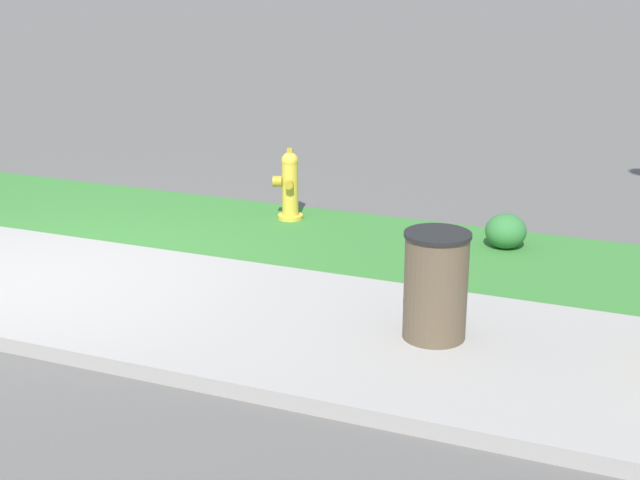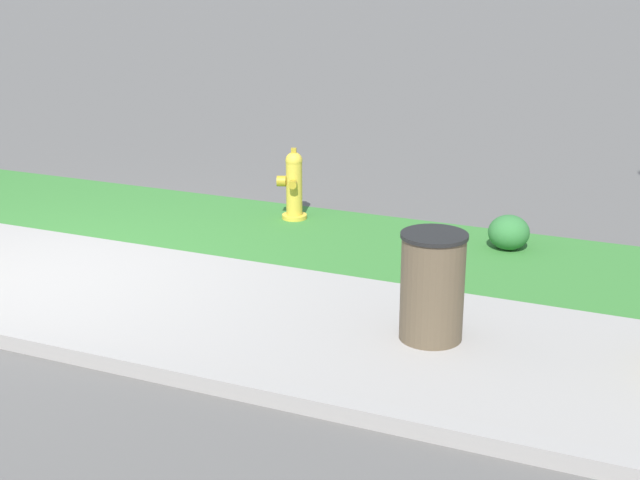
% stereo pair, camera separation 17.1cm
% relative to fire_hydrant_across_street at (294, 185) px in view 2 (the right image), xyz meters
% --- Properties ---
extents(ground_plane, '(120.00, 120.00, 0.00)m').
position_rel_fire_hydrant_across_street_xyz_m(ground_plane, '(-1.39, -2.63, -0.39)').
color(ground_plane, '#5B5956').
extents(sidewalk_pavement, '(18.00, 2.33, 0.01)m').
position_rel_fire_hydrant_across_street_xyz_m(sidewalk_pavement, '(-1.39, -2.63, -0.38)').
color(sidewalk_pavement, '#9E9993').
rests_on(sidewalk_pavement, ground).
extents(grass_verge, '(18.00, 1.97, 0.01)m').
position_rel_fire_hydrant_across_street_xyz_m(grass_verge, '(-1.39, -0.49, -0.38)').
color(grass_verge, '#387A33').
rests_on(grass_verge, ground).
extents(fire_hydrant_across_street, '(0.34, 0.37, 0.80)m').
position_rel_fire_hydrant_across_street_xyz_m(fire_hydrant_across_street, '(0.00, 0.00, 0.00)').
color(fire_hydrant_across_street, gold).
rests_on(fire_hydrant_across_street, ground).
extents(trash_bin, '(0.51, 0.51, 0.86)m').
position_rel_fire_hydrant_across_street_xyz_m(trash_bin, '(2.33, -2.49, 0.04)').
color(trash_bin, brown).
rests_on(trash_bin, ground).
extents(shrub_bush_far_verge, '(0.41, 0.41, 0.35)m').
position_rel_fire_hydrant_across_street_xyz_m(shrub_bush_far_verge, '(2.41, -0.09, -0.21)').
color(shrub_bush_far_verge, '#337538').
rests_on(shrub_bush_far_verge, ground).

